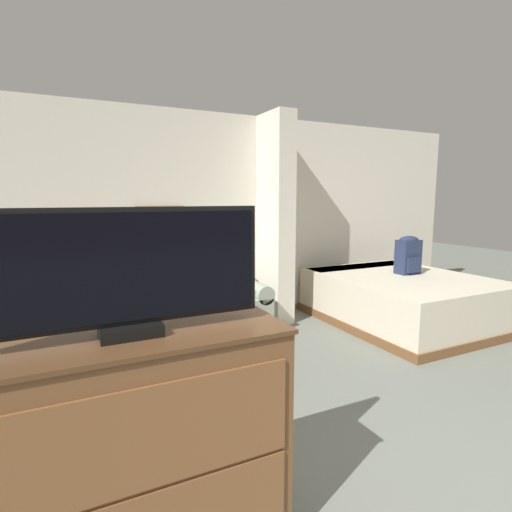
# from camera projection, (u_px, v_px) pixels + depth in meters

# --- Properties ---
(wall_back) EXTENTS (7.67, 0.16, 2.60)m
(wall_back) POSITION_uv_depth(u_px,v_px,m) (219.00, 219.00, 5.09)
(wall_back) COLOR silver
(wall_back) RESTS_ON ground_plane
(wall_partition_pillar) EXTENTS (0.24, 0.59, 2.60)m
(wall_partition_pillar) POSITION_uv_depth(u_px,v_px,m) (276.00, 219.00, 5.04)
(wall_partition_pillar) COLOR silver
(wall_partition_pillar) RESTS_ON ground_plane
(couch) EXTENTS (2.14, 0.84, 0.91)m
(couch) POSITION_uv_depth(u_px,v_px,m) (172.00, 309.00, 4.47)
(couch) COLOR #99A393
(couch) RESTS_ON ground_plane
(coffee_table) EXTENTS (0.76, 0.46, 0.45)m
(coffee_table) POSITION_uv_depth(u_px,v_px,m) (203.00, 329.00, 3.61)
(coffee_table) COLOR brown
(coffee_table) RESTS_ON ground_plane
(side_table) EXTENTS (0.50, 0.50, 0.57)m
(side_table) POSITION_uv_depth(u_px,v_px,m) (38.00, 312.00, 3.82)
(side_table) COLOR brown
(side_table) RESTS_ON ground_plane
(table_lamp) EXTENTS (0.36, 0.36, 0.41)m
(table_lamp) POSITION_uv_depth(u_px,v_px,m) (35.00, 275.00, 3.77)
(table_lamp) COLOR tan
(table_lamp) RESTS_ON side_table
(tv_dresser) EXTENTS (1.29, 0.47, 1.02)m
(tv_dresser) POSITION_uv_depth(u_px,v_px,m) (137.00, 452.00, 1.68)
(tv_dresser) COLOR brown
(tv_dresser) RESTS_ON ground_plane
(tv) EXTENTS (1.09, 0.16, 0.51)m
(tv) POSITION_uv_depth(u_px,v_px,m) (128.00, 271.00, 1.56)
(tv) COLOR black
(tv) RESTS_ON tv_dresser
(bed) EXTENTS (1.78, 2.13, 0.59)m
(bed) POSITION_uv_depth(u_px,v_px,m) (401.00, 298.00, 5.07)
(bed) COLOR brown
(bed) RESTS_ON ground_plane
(backpack) EXTENTS (0.29, 0.22, 0.49)m
(backpack) POSITION_uv_depth(u_px,v_px,m) (408.00, 254.00, 5.13)
(backpack) COLOR #232D4C
(backpack) RESTS_ON bed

